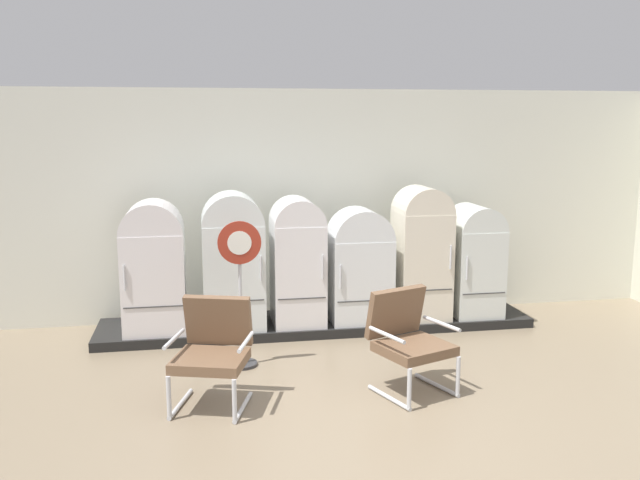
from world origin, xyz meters
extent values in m
cube|color=#7E6E57|center=(0.00, 0.00, -0.03)|extent=(12.00, 10.00, 0.05)
cube|color=silver|center=(0.00, 3.66, 1.43)|extent=(11.76, 0.12, 2.86)
cube|color=#47443F|center=(0.00, 3.66, 2.51)|extent=(11.76, 0.07, 0.06)
cube|color=black|center=(0.00, 3.02, 0.05)|extent=(5.17, 0.95, 0.11)
cube|color=white|center=(-1.89, 2.94, 0.68)|extent=(0.69, 0.70, 1.14)
cylinder|color=white|center=(-1.89, 2.94, 1.25)|extent=(0.69, 0.68, 0.69)
cube|color=#383838|center=(-1.89, 2.59, 0.47)|extent=(0.64, 0.01, 0.01)
cylinder|color=silver|center=(-2.17, 2.57, 0.82)|extent=(0.02, 0.02, 0.28)
cube|color=white|center=(-1.00, 2.92, 0.72)|extent=(0.70, 0.66, 1.21)
cylinder|color=white|center=(-1.00, 2.92, 1.32)|extent=(0.70, 0.65, 0.70)
cube|color=#383838|center=(-1.00, 2.59, 0.50)|extent=(0.64, 0.01, 0.01)
cylinder|color=silver|center=(-0.71, 2.57, 0.86)|extent=(0.02, 0.02, 0.28)
cube|color=white|center=(-0.25, 2.94, 0.71)|extent=(0.59, 0.69, 1.19)
cylinder|color=white|center=(-0.25, 2.94, 1.30)|extent=(0.59, 0.68, 0.59)
cube|color=#383838|center=(-0.25, 2.59, 0.49)|extent=(0.55, 0.01, 0.01)
cylinder|color=silver|center=(-0.01, 2.57, 0.85)|extent=(0.02, 0.02, 0.28)
cube|color=white|center=(0.49, 2.89, 0.61)|extent=(0.72, 0.59, 1.00)
cylinder|color=white|center=(0.49, 2.89, 1.11)|extent=(0.72, 0.58, 0.72)
cube|color=#383838|center=(0.49, 2.59, 0.43)|extent=(0.66, 0.01, 0.01)
cylinder|color=silver|center=(0.20, 2.57, 0.73)|extent=(0.02, 0.02, 0.28)
cube|color=silver|center=(1.26, 2.90, 0.75)|extent=(0.61, 0.62, 1.29)
cylinder|color=silver|center=(1.26, 2.90, 1.40)|extent=(0.61, 0.61, 0.61)
cube|color=#383838|center=(1.26, 2.59, 0.52)|extent=(0.56, 0.01, 0.01)
cylinder|color=silver|center=(1.51, 2.57, 0.91)|extent=(0.02, 0.02, 0.28)
cube|color=silver|center=(1.94, 2.93, 0.64)|extent=(0.58, 0.68, 1.06)
cylinder|color=silver|center=(1.94, 2.93, 1.17)|extent=(0.58, 0.67, 0.58)
cube|color=#383838|center=(1.94, 2.59, 0.45)|extent=(0.53, 0.01, 0.01)
cylinder|color=silver|center=(1.71, 2.57, 0.77)|extent=(0.02, 0.02, 0.28)
cylinder|color=silver|center=(-1.57, 0.99, 0.02)|extent=(0.22, 0.59, 0.04)
cylinder|color=silver|center=(-1.66, 0.72, 0.20)|extent=(0.05, 0.05, 0.37)
cylinder|color=silver|center=(-1.04, 0.82, 0.02)|extent=(0.22, 0.59, 0.04)
cylinder|color=silver|center=(-1.12, 0.55, 0.20)|extent=(0.05, 0.05, 0.37)
cube|color=brown|center=(-1.31, 0.90, 0.43)|extent=(0.74, 0.70, 0.09)
cube|color=brown|center=(-1.22, 1.18, 0.71)|extent=(0.62, 0.33, 0.47)
cylinder|color=silver|center=(-1.61, 1.00, 0.62)|extent=(0.18, 0.48, 0.04)
cylinder|color=silver|center=(-1.00, 0.81, 0.62)|extent=(0.18, 0.48, 0.04)
cylinder|color=silver|center=(0.27, 0.80, 0.02)|extent=(0.26, 0.58, 0.04)
cylinder|color=silver|center=(0.38, 0.53, 0.20)|extent=(0.05, 0.05, 0.37)
cylinder|color=silver|center=(0.80, 1.00, 0.02)|extent=(0.26, 0.58, 0.04)
cylinder|color=silver|center=(0.90, 0.74, 0.20)|extent=(0.05, 0.05, 0.37)
cube|color=brown|center=(0.54, 0.90, 0.43)|extent=(0.76, 0.73, 0.09)
cube|color=brown|center=(0.43, 1.17, 0.71)|extent=(0.62, 0.37, 0.47)
cylinder|color=silver|center=(0.24, 0.78, 0.62)|extent=(0.21, 0.47, 0.04)
cylinder|color=silver|center=(0.83, 1.02, 0.62)|extent=(0.21, 0.47, 0.04)
cylinder|color=#2D2D30|center=(-0.98, 1.90, 0.01)|extent=(0.32, 0.32, 0.03)
cylinder|color=silver|center=(-0.98, 1.90, 0.66)|extent=(0.04, 0.04, 1.26)
cylinder|color=maroon|center=(-0.98, 1.87, 1.29)|extent=(0.43, 0.02, 0.43)
cylinder|color=white|center=(-0.98, 1.86, 1.29)|extent=(0.24, 0.00, 0.24)
camera|label=1|loc=(-1.35, -4.76, 2.50)|focal=38.01mm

